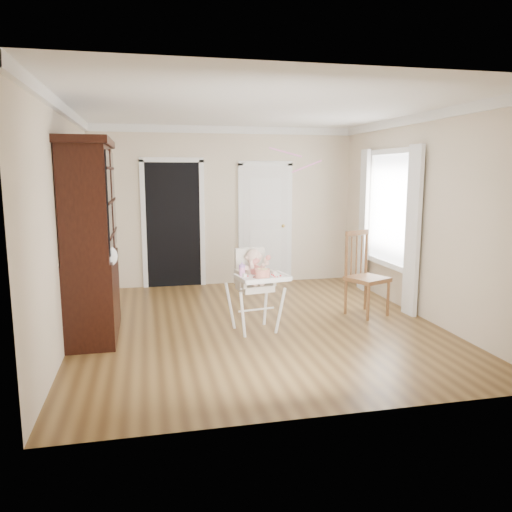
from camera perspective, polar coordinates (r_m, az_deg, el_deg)
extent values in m
plane|color=brown|center=(6.47, 0.12, -7.86)|extent=(5.00, 5.00, 0.00)
plane|color=white|center=(6.22, 0.13, 16.61)|extent=(5.00, 5.00, 0.00)
plane|color=beige|center=(8.65, -3.50, 5.65)|extent=(4.50, 0.00, 4.50)
plane|color=beige|center=(6.12, -20.94, 3.43)|extent=(0.00, 5.00, 5.00)
plane|color=beige|center=(7.04, 18.35, 4.29)|extent=(0.00, 5.00, 5.00)
cube|color=black|center=(8.57, -9.43, 3.48)|extent=(0.90, 0.03, 2.10)
cube|color=white|center=(8.55, -12.71, 3.37)|extent=(0.08, 0.05, 2.18)
cube|color=white|center=(8.60, -6.16, 3.58)|extent=(0.08, 0.05, 2.18)
cube|color=white|center=(8.52, -9.63, 10.79)|extent=(1.06, 0.05, 0.08)
cube|color=white|center=(8.79, 1.07, 3.60)|extent=(0.80, 0.05, 2.05)
cube|color=white|center=(8.70, -1.76, 3.54)|extent=(0.08, 0.05, 2.13)
cube|color=white|center=(8.91, 3.82, 3.66)|extent=(0.08, 0.05, 2.13)
sphere|color=gold|center=(8.84, 3.14, 3.45)|extent=(0.06, 0.06, 0.06)
cube|color=white|center=(7.72, 15.21, 5.24)|extent=(0.02, 1.20, 1.60)
cube|color=white|center=(7.70, 15.36, 11.48)|extent=(0.06, 1.36, 0.08)
cube|color=white|center=(7.03, 17.48, 2.69)|extent=(0.08, 0.28, 2.30)
cube|color=white|center=(8.41, 12.20, 3.97)|extent=(0.08, 0.28, 2.30)
cylinder|color=white|center=(5.88, -1.51, -6.84)|extent=(0.11, 0.14, 0.60)
cylinder|color=white|center=(6.06, 2.78, -6.35)|extent=(0.14, 0.11, 0.60)
cylinder|color=white|center=(6.28, -2.95, -5.79)|extent=(0.14, 0.11, 0.60)
cylinder|color=white|center=(6.45, 1.11, -5.36)|extent=(0.11, 0.14, 0.60)
cylinder|color=white|center=(6.12, 0.04, -6.14)|extent=(0.46, 0.10, 0.02)
cube|color=silver|center=(6.09, -0.14, -3.57)|extent=(0.44, 0.42, 0.08)
cube|color=silver|center=(6.00, -1.83, -2.60)|extent=(0.10, 0.34, 0.18)
cube|color=silver|center=(6.14, 1.51, -2.32)|extent=(0.10, 0.34, 0.18)
cube|color=silver|center=(6.20, -0.73, -1.07)|extent=(0.39, 0.12, 0.44)
cube|color=white|center=(5.84, 0.75, -2.58)|extent=(0.62, 0.49, 0.03)
cube|color=white|center=(5.66, 1.53, -2.76)|extent=(0.56, 0.13, 0.04)
ellipsoid|color=beige|center=(6.09, -0.25, -2.15)|extent=(0.24, 0.21, 0.27)
sphere|color=beige|center=(6.05, -0.25, -0.11)|extent=(0.22, 0.22, 0.19)
sphere|color=red|center=(6.02, -0.03, -1.72)|extent=(0.14, 0.14, 0.14)
sphere|color=red|center=(5.97, -0.16, -0.67)|extent=(0.07, 0.07, 0.07)
sphere|color=red|center=(6.04, 1.41, -0.18)|extent=(0.06, 0.06, 0.06)
cylinder|color=silver|center=(5.81, 0.72, -2.46)|extent=(0.23, 0.23, 0.01)
cylinder|color=#BF2140|center=(5.80, 0.72, -1.97)|extent=(0.17, 0.17, 0.10)
cylinder|color=#F2E08C|center=(5.78, 0.98, -1.58)|extent=(0.08, 0.08, 0.02)
cylinder|color=#EE91CF|center=(5.89, -1.60, -1.79)|extent=(0.07, 0.07, 0.11)
cylinder|color=#A46DBF|center=(5.88, -1.60, -1.13)|extent=(0.07, 0.07, 0.03)
cone|color=#A46DBF|center=(5.87, -1.60, -0.80)|extent=(0.02, 0.02, 0.04)
cube|color=black|center=(6.24, -18.08, -4.40)|extent=(0.54, 1.28, 0.96)
cube|color=black|center=(6.08, -18.63, 5.95)|extent=(0.49, 1.28, 1.28)
cube|color=black|center=(5.74, -16.40, 5.87)|extent=(0.02, 0.56, 1.12)
cube|color=black|center=(6.38, -16.02, 6.22)|extent=(0.02, 0.56, 1.12)
cube|color=black|center=(6.08, -18.97, 12.19)|extent=(0.58, 1.37, 0.09)
ellipsoid|color=white|center=(5.75, -16.59, -0.04)|extent=(0.21, 0.17, 0.24)
cube|color=brown|center=(6.95, 12.62, -2.59)|extent=(0.62, 0.62, 0.06)
cylinder|color=brown|center=(6.73, 12.70, -5.18)|extent=(0.04, 0.04, 0.50)
cylinder|color=brown|center=(7.04, 14.86, -4.63)|extent=(0.04, 0.04, 0.50)
cylinder|color=brown|center=(6.99, 10.22, -4.54)|extent=(0.04, 0.04, 0.50)
cylinder|color=brown|center=(7.28, 12.40, -4.05)|extent=(0.04, 0.04, 0.50)
cylinder|color=brown|center=(6.89, 10.29, 0.11)|extent=(0.04, 0.04, 0.65)
cylinder|color=brown|center=(7.18, 12.49, 0.42)|extent=(0.04, 0.04, 0.65)
cube|color=brown|center=(6.99, 11.49, 2.62)|extent=(0.41, 0.21, 0.07)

